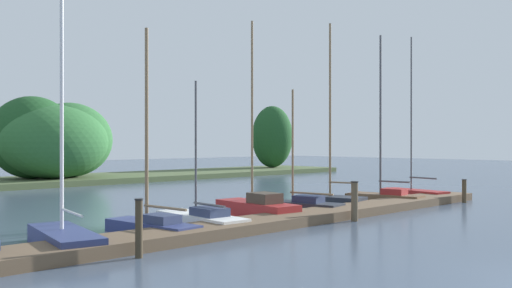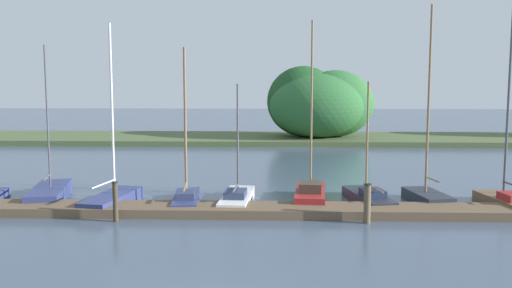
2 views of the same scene
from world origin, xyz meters
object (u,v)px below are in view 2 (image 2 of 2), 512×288
at_px(sailboat_9, 506,198).
at_px(sailboat_6, 310,193).
at_px(sailboat_2, 50,192).
at_px(sailboat_8, 426,193).
at_px(sailboat_5, 237,197).
at_px(sailboat_7, 367,196).
at_px(sailboat_3, 113,197).
at_px(sailboat_4, 186,196).
at_px(mooring_piling_2, 367,203).
at_px(mooring_piling_1, 115,202).

bearing_deg(sailboat_9, sailboat_6, 75.48).
distance_m(sailboat_2, sailboat_8, 16.22).
bearing_deg(sailboat_2, sailboat_9, -103.88).
height_order(sailboat_5, sailboat_6, sailboat_6).
height_order(sailboat_8, sailboat_9, sailboat_8).
height_order(sailboat_7, sailboat_9, sailboat_9).
relative_size(sailboat_2, sailboat_6, 0.87).
distance_m(sailboat_3, sailboat_5, 5.15).
distance_m(sailboat_6, sailboat_7, 2.42).
height_order(sailboat_4, sailboat_8, sailboat_8).
height_order(sailboat_2, mooring_piling_2, sailboat_2).
relative_size(sailboat_5, sailboat_6, 0.66).
bearing_deg(sailboat_6, sailboat_7, -85.58).
xyz_separation_m(mooring_piling_1, mooring_piling_2, (9.29, 0.07, -0.01)).
relative_size(sailboat_4, sailboat_9, 0.81).
relative_size(sailboat_5, sailboat_8, 0.61).
bearing_deg(sailboat_5, mooring_piling_1, 128.25).
bearing_deg(sailboat_5, sailboat_2, 89.36).
relative_size(sailboat_6, mooring_piling_1, 5.13).
bearing_deg(sailboat_8, sailboat_7, 81.21).
bearing_deg(sailboat_4, sailboat_5, -90.12).
xyz_separation_m(sailboat_8, sailboat_9, (3.01, -0.80, -0.03)).
bearing_deg(mooring_piling_1, sailboat_6, 24.79).
relative_size(sailboat_2, mooring_piling_1, 4.48).
distance_m(sailboat_8, mooring_piling_2, 4.59).
bearing_deg(sailboat_9, sailboat_5, 79.06).
bearing_deg(sailboat_2, mooring_piling_1, -143.98).
xyz_separation_m(sailboat_2, sailboat_6, (11.31, -0.16, 0.08)).
height_order(sailboat_4, sailboat_6, sailboat_6).
xyz_separation_m(sailboat_5, mooring_piling_2, (4.97, -2.95, 0.45)).
bearing_deg(sailboat_3, sailboat_2, 81.83).
height_order(sailboat_3, sailboat_6, sailboat_6).
distance_m(sailboat_4, sailboat_7, 7.67).
relative_size(sailboat_3, sailboat_7, 1.46).
height_order(sailboat_2, sailboat_9, sailboat_9).
xyz_separation_m(sailboat_3, sailboat_9, (16.15, 0.16, 0.03)).
height_order(sailboat_5, sailboat_9, sailboat_9).
height_order(mooring_piling_1, mooring_piling_2, mooring_piling_1).
xyz_separation_m(sailboat_9, mooring_piling_1, (-15.34, -2.71, 0.36)).
bearing_deg(sailboat_7, mooring_piling_1, 97.65).
height_order(sailboat_6, mooring_piling_2, sailboat_6).
xyz_separation_m(sailboat_2, sailboat_5, (8.21, -0.57, -0.04)).
distance_m(sailboat_2, sailboat_6, 11.31).
relative_size(sailboat_2, sailboat_8, 0.81).
bearing_deg(mooring_piling_2, sailboat_9, 23.55).
bearing_deg(mooring_piling_2, sailboat_5, 149.32).
distance_m(sailboat_2, sailboat_3, 3.26).
distance_m(sailboat_2, mooring_piling_2, 13.65).
distance_m(sailboat_2, sailboat_4, 6.13).
bearing_deg(sailboat_2, sailboat_5, -105.24).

